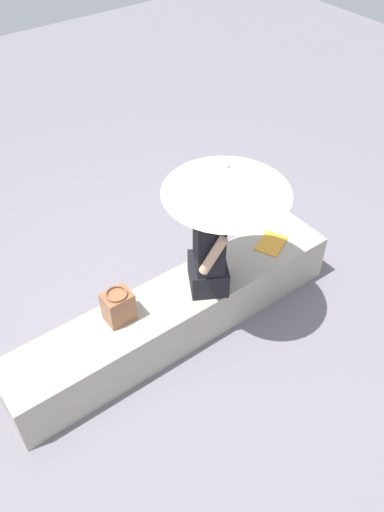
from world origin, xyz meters
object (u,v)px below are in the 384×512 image
Objects in this scene: person_seated at (209,247)px; handbag_black at (118,306)px; parasol at (227,180)px; magazine at (271,244)px.

handbag_black is (-0.73, 0.11, -0.26)m from person_seated.
parasol reaches higher than person_seated.
handbag_black is 1.45m from magazine.
handbag_black reaches higher than magazine.
magazine is (0.72, 0.04, -0.38)m from person_seated.
person_seated is 3.35× the size of handbag_black.
person_seated is at bearing 140.07° from parasol.
parasol is at bearing 164.72° from magazine.
person_seated is at bearing -8.33° from handbag_black.
parasol is 3.98× the size of magazine.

